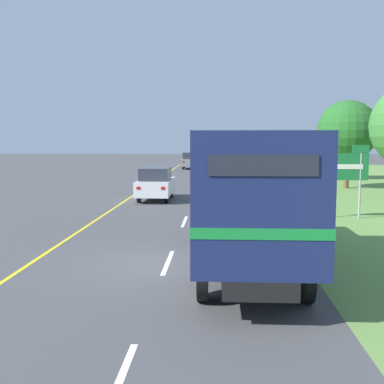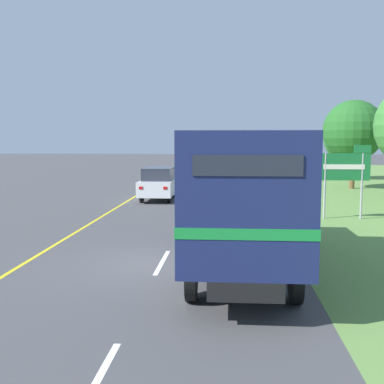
{
  "view_description": "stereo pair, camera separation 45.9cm",
  "coord_description": "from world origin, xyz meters",
  "px_view_note": "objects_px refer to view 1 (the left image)",
  "views": [
    {
      "loc": [
        1.34,
        -12.58,
        3.32
      ],
      "look_at": [
        0.3,
        6.91,
        1.2
      ],
      "focal_mm": 45.0,
      "sensor_mm": 36.0,
      "label": 1
    },
    {
      "loc": [
        1.8,
        -12.55,
        3.32
      ],
      "look_at": [
        0.3,
        6.91,
        1.2
      ],
      "focal_mm": 45.0,
      "sensor_mm": 36.0,
      "label": 2
    }
  ],
  "objects_px": {
    "horse_trailer_truck": "(247,193)",
    "lead_car_white": "(156,183)",
    "lead_car_white_ahead": "(226,167)",
    "roadside_tree_mid": "(348,131)",
    "lead_car_grey_ahead": "(190,161)",
    "highway_sign": "(343,170)",
    "roadside_tree_far": "(340,138)"
  },
  "relations": [
    {
      "from": "roadside_tree_mid",
      "to": "lead_car_grey_ahead",
      "type": "bearing_deg",
      "value": 119.02
    },
    {
      "from": "lead_car_white_ahead",
      "to": "roadside_tree_far",
      "type": "height_order",
      "value": "roadside_tree_far"
    },
    {
      "from": "highway_sign",
      "to": "roadside_tree_far",
      "type": "height_order",
      "value": "roadside_tree_far"
    },
    {
      "from": "lead_car_white",
      "to": "lead_car_grey_ahead",
      "type": "height_order",
      "value": "lead_car_grey_ahead"
    },
    {
      "from": "lead_car_white_ahead",
      "to": "highway_sign",
      "type": "height_order",
      "value": "highway_sign"
    },
    {
      "from": "lead_car_grey_ahead",
      "to": "highway_sign",
      "type": "xyz_separation_m",
      "value": [
        8.45,
        -34.54,
        1.12
      ]
    },
    {
      "from": "highway_sign",
      "to": "roadside_tree_mid",
      "type": "relative_size",
      "value": 0.52
    },
    {
      "from": "horse_trailer_truck",
      "to": "lead_car_grey_ahead",
      "type": "bearing_deg",
      "value": 95.23
    },
    {
      "from": "lead_car_white",
      "to": "lead_car_grey_ahead",
      "type": "xyz_separation_m",
      "value": [
        0.27,
        28.73,
        0.03
      ]
    },
    {
      "from": "lead_car_grey_ahead",
      "to": "roadside_tree_mid",
      "type": "relative_size",
      "value": 0.66
    },
    {
      "from": "horse_trailer_truck",
      "to": "lead_car_white",
      "type": "bearing_deg",
      "value": 106.58
    },
    {
      "from": "roadside_tree_mid",
      "to": "roadside_tree_far",
      "type": "height_order",
      "value": "roadside_tree_mid"
    },
    {
      "from": "highway_sign",
      "to": "roadside_tree_mid",
      "type": "xyz_separation_m",
      "value": [
        3.54,
        12.93,
        1.87
      ]
    },
    {
      "from": "lead_car_white_ahead",
      "to": "lead_car_white",
      "type": "bearing_deg",
      "value": -106.04
    },
    {
      "from": "horse_trailer_truck",
      "to": "lead_car_white_ahead",
      "type": "bearing_deg",
      "value": 90.15
    },
    {
      "from": "horse_trailer_truck",
      "to": "lead_car_grey_ahead",
      "type": "xyz_separation_m",
      "value": [
        -3.91,
        42.79,
        -1.01
      ]
    },
    {
      "from": "roadside_tree_far",
      "to": "roadside_tree_mid",
      "type": "bearing_deg",
      "value": -100.48
    },
    {
      "from": "horse_trailer_truck",
      "to": "roadside_tree_far",
      "type": "height_order",
      "value": "roadside_tree_far"
    },
    {
      "from": "lead_car_white",
      "to": "highway_sign",
      "type": "bearing_deg",
      "value": -33.67
    },
    {
      "from": "lead_car_white_ahead",
      "to": "lead_car_grey_ahead",
      "type": "bearing_deg",
      "value": 104.89
    },
    {
      "from": "lead_car_white_ahead",
      "to": "roadside_tree_mid",
      "type": "height_order",
      "value": "roadside_tree_mid"
    },
    {
      "from": "lead_car_white",
      "to": "highway_sign",
      "type": "height_order",
      "value": "highway_sign"
    },
    {
      "from": "horse_trailer_truck",
      "to": "highway_sign",
      "type": "relative_size",
      "value": 2.86
    },
    {
      "from": "horse_trailer_truck",
      "to": "roadside_tree_mid",
      "type": "distance_m",
      "value": 22.75
    },
    {
      "from": "lead_car_white_ahead",
      "to": "roadside_tree_far",
      "type": "relative_size",
      "value": 0.76
    },
    {
      "from": "lead_car_grey_ahead",
      "to": "lead_car_white_ahead",
      "type": "bearing_deg",
      "value": -75.11
    },
    {
      "from": "lead_car_white",
      "to": "lead_car_white_ahead",
      "type": "bearing_deg",
      "value": 73.96
    },
    {
      "from": "roadside_tree_mid",
      "to": "roadside_tree_far",
      "type": "relative_size",
      "value": 1.11
    },
    {
      "from": "lead_car_white_ahead",
      "to": "horse_trailer_truck",
      "type": "bearing_deg",
      "value": -89.85
    },
    {
      "from": "lead_car_grey_ahead",
      "to": "roadside_tree_far",
      "type": "xyz_separation_m",
      "value": [
        13.48,
        -13.52,
        2.5
      ]
    },
    {
      "from": "lead_car_white",
      "to": "lead_car_white_ahead",
      "type": "xyz_separation_m",
      "value": [
        4.11,
        14.29,
        0.12
      ]
    },
    {
      "from": "lead_car_white_ahead",
      "to": "lead_car_grey_ahead",
      "type": "xyz_separation_m",
      "value": [
        -3.84,
        14.44,
        -0.09
      ]
    }
  ]
}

